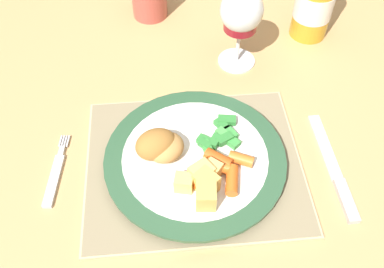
{
  "coord_description": "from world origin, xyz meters",
  "views": [
    {
      "loc": [
        -0.09,
        -0.52,
        1.28
      ],
      "look_at": [
        -0.05,
        -0.12,
        0.78
      ],
      "focal_mm": 40.0,
      "sensor_mm": 36.0,
      "label": 1
    }
  ],
  "objects_px": {
    "dining_table": "(212,127)",
    "table_knife": "(336,174)",
    "dinner_plate": "(195,159)",
    "wine_glass": "(241,15)",
    "fork": "(55,175)"
  },
  "relations": [
    {
      "from": "dinner_plate",
      "to": "fork",
      "type": "bearing_deg",
      "value": 179.69
    },
    {
      "from": "table_knife",
      "to": "wine_glass",
      "type": "relative_size",
      "value": 1.32
    },
    {
      "from": "fork",
      "to": "dining_table",
      "type": "bearing_deg",
      "value": 29.82
    },
    {
      "from": "dining_table",
      "to": "wine_glass",
      "type": "height_order",
      "value": "wine_glass"
    },
    {
      "from": "table_knife",
      "to": "wine_glass",
      "type": "distance_m",
      "value": 0.3
    },
    {
      "from": "dining_table",
      "to": "fork",
      "type": "relative_size",
      "value": 9.67
    },
    {
      "from": "table_knife",
      "to": "wine_glass",
      "type": "height_order",
      "value": "wine_glass"
    },
    {
      "from": "dinner_plate",
      "to": "table_knife",
      "type": "xyz_separation_m",
      "value": [
        0.21,
        -0.04,
        -0.01
      ]
    },
    {
      "from": "dining_table",
      "to": "table_knife",
      "type": "xyz_separation_m",
      "value": [
        0.16,
        -0.18,
        0.09
      ]
    },
    {
      "from": "fork",
      "to": "table_knife",
      "type": "relative_size",
      "value": 0.66
    },
    {
      "from": "fork",
      "to": "wine_glass",
      "type": "bearing_deg",
      "value": 36.37
    },
    {
      "from": "dining_table",
      "to": "fork",
      "type": "xyz_separation_m",
      "value": [
        -0.26,
        -0.15,
        0.09
      ]
    },
    {
      "from": "dinner_plate",
      "to": "wine_glass",
      "type": "bearing_deg",
      "value": 66.43
    },
    {
      "from": "dining_table",
      "to": "fork",
      "type": "height_order",
      "value": "fork"
    },
    {
      "from": "dinner_plate",
      "to": "table_knife",
      "type": "distance_m",
      "value": 0.21
    }
  ]
}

